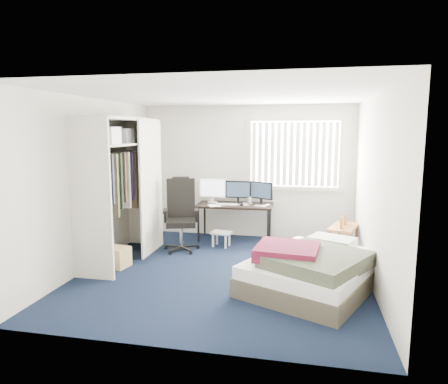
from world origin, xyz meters
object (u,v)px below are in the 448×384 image
desk (235,202)px  nightstand (344,230)px  office_chair (181,222)px  bed (313,269)px

desk → nightstand: 2.01m
office_chair → nightstand: size_ratio=1.55×
desk → bed: desk is taller
office_chair → desk: bearing=43.2°
nightstand → bed: nightstand is taller
desk → nightstand: desk is taller
desk → office_chair: 1.13m
office_chair → bed: size_ratio=0.56×
desk → office_chair: size_ratio=1.14×
desk → office_chair: bearing=-136.8°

